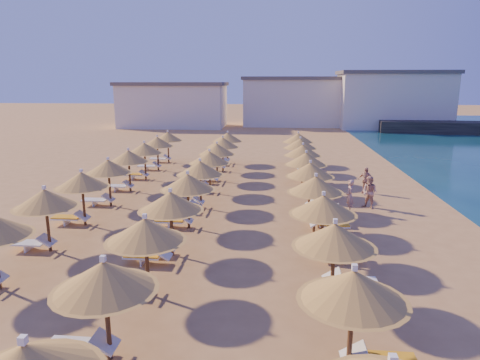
# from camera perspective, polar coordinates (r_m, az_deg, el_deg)

# --- Properties ---
(ground) EXTENTS (220.00, 220.00, 0.00)m
(ground) POSITION_cam_1_polar(r_m,az_deg,el_deg) (20.02, 3.23, -6.29)
(ground) COLOR tan
(ground) RESTS_ON ground
(hotel_blocks) EXTENTS (47.43, 12.33, 8.10)m
(hotel_blocks) POSITION_cam_1_polar(r_m,az_deg,el_deg) (64.70, 7.16, 10.34)
(hotel_blocks) COLOR silver
(hotel_blocks) RESTS_ON ground
(parasol_row_east) EXTENTS (2.53, 31.31, 2.69)m
(parasol_row_east) POSITION_cam_1_polar(r_m,az_deg,el_deg) (20.66, 9.66, 0.32)
(parasol_row_east) COLOR brown
(parasol_row_east) RESTS_ON ground
(parasol_row_west) EXTENTS (2.53, 31.31, 2.69)m
(parasol_row_west) POSITION_cam_1_polar(r_m,az_deg,el_deg) (20.95, -6.10, 0.61)
(parasol_row_west) COLOR brown
(parasol_row_west) RESTS_ON ground
(parasol_row_inland) EXTENTS (2.53, 24.91, 2.69)m
(parasol_row_inland) POSITION_cam_1_polar(r_m,az_deg,el_deg) (25.32, -15.82, 2.34)
(parasol_row_inland) COLOR brown
(parasol_row_inland) RESTS_ON ground
(loungers) EXTENTS (13.82, 29.43, 0.66)m
(loungers) POSITION_cam_1_polar(r_m,az_deg,el_deg) (21.73, -3.09, -3.77)
(loungers) COLOR white
(loungers) RESTS_ON ground
(beachgoer_b) EXTENTS (1.07, 1.05, 1.74)m
(beachgoer_b) POSITION_cam_1_polar(r_m,az_deg,el_deg) (23.67, 16.91, -1.60)
(beachgoer_b) COLOR tan
(beachgoer_b) RESTS_ON ground
(beachgoer_c) EXTENTS (1.00, 0.82, 1.59)m
(beachgoer_c) POSITION_cam_1_polar(r_m,az_deg,el_deg) (26.85, 16.39, -0.03)
(beachgoer_c) COLOR tan
(beachgoer_c) RESTS_ON ground
(beachgoer_a) EXTENTS (0.43, 0.63, 1.71)m
(beachgoer_a) POSITION_cam_1_polar(r_m,az_deg,el_deg) (22.75, 14.42, -2.07)
(beachgoer_a) COLOR tan
(beachgoer_a) RESTS_ON ground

